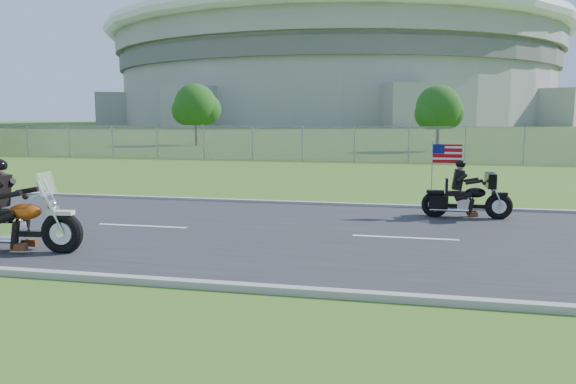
# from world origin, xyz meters

# --- Properties ---
(ground) EXTENTS (420.00, 420.00, 0.00)m
(ground) POSITION_xyz_m (0.00, 0.00, 0.00)
(ground) COLOR #3C5C1C
(ground) RESTS_ON ground
(road) EXTENTS (120.00, 8.00, 0.04)m
(road) POSITION_xyz_m (0.00, 0.00, 0.02)
(road) COLOR #28282B
(road) RESTS_ON ground
(curb_north) EXTENTS (120.00, 0.18, 0.12)m
(curb_north) POSITION_xyz_m (0.00, 4.05, 0.05)
(curb_north) COLOR #9E9B93
(curb_north) RESTS_ON ground
(curb_south) EXTENTS (120.00, 0.18, 0.12)m
(curb_south) POSITION_xyz_m (0.00, -4.05, 0.05)
(curb_south) COLOR #9E9B93
(curb_south) RESTS_ON ground
(fence) EXTENTS (60.00, 0.03, 2.00)m
(fence) POSITION_xyz_m (-5.00, 20.00, 1.00)
(fence) COLOR gray
(fence) RESTS_ON ground
(stadium) EXTENTS (140.40, 140.40, 29.20)m
(stadium) POSITION_xyz_m (-20.00, 170.00, 15.58)
(stadium) COLOR #A3A099
(stadium) RESTS_ON ground
(tree_fence_near) EXTENTS (3.52, 3.28, 4.75)m
(tree_fence_near) POSITION_xyz_m (6.04, 30.04, 2.97)
(tree_fence_near) COLOR #382316
(tree_fence_near) RESTS_ON ground
(tree_fence_mid) EXTENTS (3.96, 3.69, 5.30)m
(tree_fence_mid) POSITION_xyz_m (-13.95, 34.04, 3.30)
(tree_fence_mid) COLOR #382316
(tree_fence_mid) RESTS_ON ground
(motorcycle_lead) EXTENTS (2.70, 0.85, 1.81)m
(motorcycle_lead) POSITION_xyz_m (-3.25, -2.77, 0.57)
(motorcycle_lead) COLOR black
(motorcycle_lead) RESTS_ON ground
(motorcycle_follow) EXTENTS (2.22, 0.73, 1.86)m
(motorcycle_follow) POSITION_xyz_m (5.48, 2.76, 0.52)
(motorcycle_follow) COLOR black
(motorcycle_follow) RESTS_ON ground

